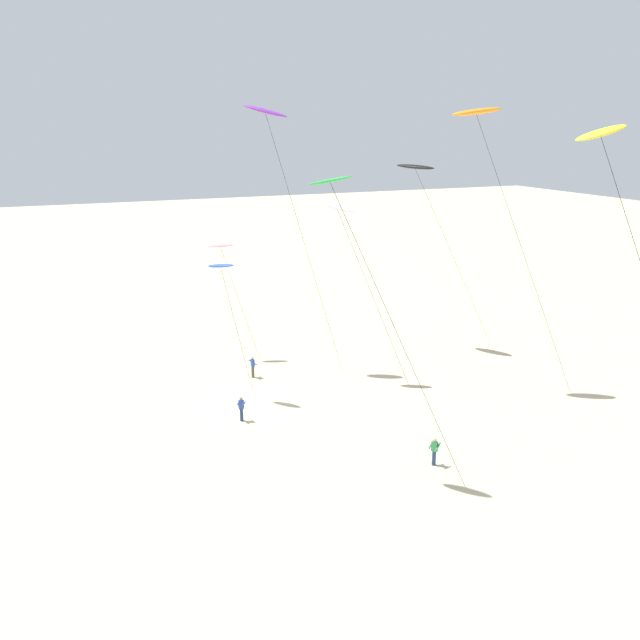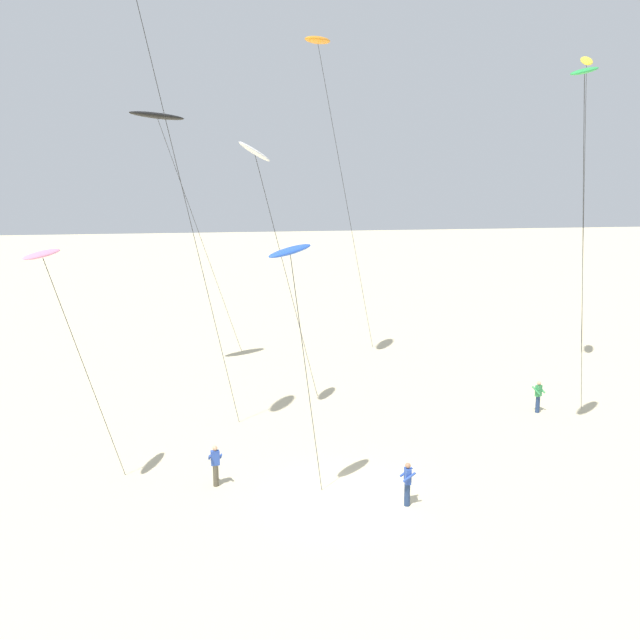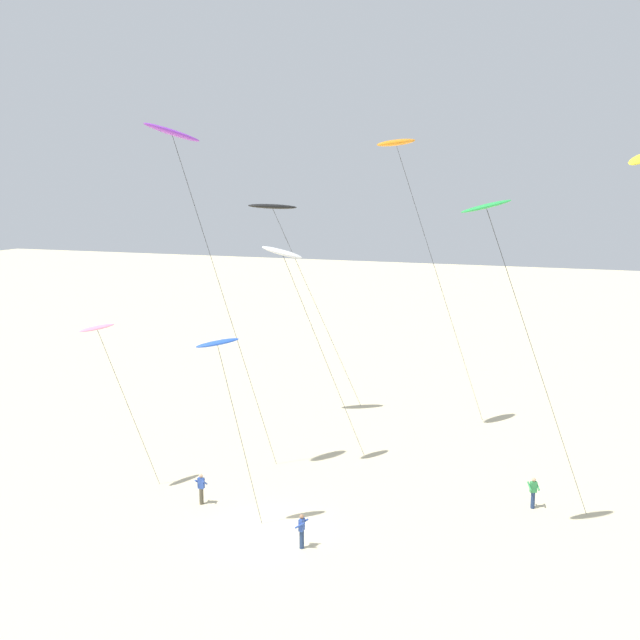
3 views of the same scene
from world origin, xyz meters
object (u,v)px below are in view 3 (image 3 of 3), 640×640
at_px(kite_black, 273,207).
at_px(kite_flyer_middle, 201,488).
at_px(kite_pink, 98,330).
at_px(kite_orange, 397,144).
at_px(kite_flyer_furthest, 533,492).
at_px(kite_white, 283,254).
at_px(kite_green, 488,212).
at_px(kite_purple, 173,135).
at_px(kite_flyer_nearest, 302,530).
at_px(kite_blue, 218,345).

distance_m(kite_black, kite_flyer_middle, 20.77).
height_order(kite_pink, kite_orange, kite_orange).
distance_m(kite_pink, kite_flyer_middle, 9.93).
xyz_separation_m(kite_pink, kite_flyer_middle, (5.52, 0.68, -8.22)).
relative_size(kite_orange, kite_flyer_furthest, 11.76).
bearing_deg(kite_white, kite_green, -25.38).
relative_size(kite_pink, kite_orange, 0.48).
xyz_separation_m(kite_pink, kite_green, (19.95, 0.82, 6.38)).
height_order(kite_pink, kite_purple, kite_purple).
bearing_deg(kite_green, kite_flyer_nearest, -158.42).
relative_size(kite_pink, kite_green, 0.58).
bearing_deg(kite_black, kite_orange, -5.44).
relative_size(kite_blue, kite_green, 0.60).
distance_m(kite_purple, kite_flyer_middle, 18.65).
height_order(kite_white, kite_flyer_furthest, kite_white).
bearing_deg(kite_flyer_middle, kite_purple, 136.33).
xyz_separation_m(kite_black, kite_pink, (-3.18, -15.65, -5.99)).
height_order(kite_blue, kite_green, kite_green).
bearing_deg(kite_flyer_middle, kite_blue, -45.88).
xyz_separation_m(kite_blue, kite_pink, (-8.17, 2.05, -0.21)).
height_order(kite_orange, kite_flyer_furthest, kite_orange).
bearing_deg(kite_flyer_furthest, kite_black, 153.49).
height_order(kite_orange, kite_flyer_nearest, kite_orange).
relative_size(kite_black, kite_white, 1.14).
height_order(kite_black, kite_flyer_furthest, kite_black).
xyz_separation_m(kite_black, kite_blue, (4.99, -17.70, -5.78)).
relative_size(kite_blue, kite_flyer_nearest, 5.79).
relative_size(kite_black, kite_blue, 1.60).
height_order(kite_purple, kite_green, kite_purple).
relative_size(kite_blue, kite_orange, 0.49).
bearing_deg(kite_orange, kite_flyer_middle, -114.87).
height_order(kite_green, kite_flyer_middle, kite_green).
bearing_deg(kite_black, kite_flyer_nearest, -62.71).
relative_size(kite_blue, kite_flyer_middle, 5.79).
xyz_separation_m(kite_black, kite_white, (4.62, -9.06, -2.30)).
distance_m(kite_blue, kite_orange, 19.89).
relative_size(kite_green, kite_flyer_nearest, 9.65).
xyz_separation_m(kite_blue, kite_green, (11.78, 2.87, 6.16)).
xyz_separation_m(kite_black, kite_flyer_furthest, (18.81, -9.38, -14.22)).
bearing_deg(kite_green, kite_pink, -177.64).
height_order(kite_white, kite_flyer_middle, kite_white).
bearing_deg(kite_purple, kite_flyer_middle, -43.67).
xyz_separation_m(kite_green, kite_white, (-12.16, 5.77, -2.69)).
xyz_separation_m(kite_orange, kite_flyer_nearest, (0.31, -16.98, -18.26)).
relative_size(kite_orange, kite_flyer_nearest, 11.76).
distance_m(kite_blue, kite_pink, 8.43).
bearing_deg(kite_flyer_nearest, kite_white, 117.60).
bearing_deg(kite_blue, kite_orange, 76.99).
distance_m(kite_purple, kite_orange, 14.83).
distance_m(kite_white, kite_flyer_nearest, 15.48).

